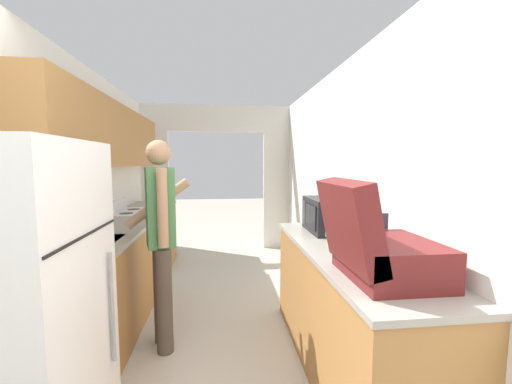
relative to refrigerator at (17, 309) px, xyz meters
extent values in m
cube|color=silver|center=(-0.37, 1.04, 0.43)|extent=(0.06, 6.86, 2.50)
cube|color=#9E6B38|center=(-0.18, 1.97, 0.99)|extent=(0.32, 3.10, 0.65)
cube|color=silver|center=(2.22, 1.04, 0.43)|extent=(0.06, 6.86, 2.50)
cube|color=silver|center=(-0.21, 3.90, 0.20)|extent=(0.65, 0.06, 2.05)
cube|color=silver|center=(2.07, 3.90, 0.20)|extent=(0.65, 0.06, 2.05)
cube|color=silver|center=(0.93, 3.90, 1.45)|extent=(2.93, 0.06, 0.45)
cube|color=#9E6B38|center=(-0.04, 1.26, -0.38)|extent=(0.60, 1.69, 0.88)
cube|color=gray|center=(-0.04, 1.26, 0.08)|extent=(0.62, 1.71, 0.03)
cube|color=#9E6B38|center=(-0.04, 3.19, -0.38)|extent=(0.60, 0.66, 0.88)
cube|color=gray|center=(-0.04, 3.20, 0.08)|extent=(0.62, 0.67, 0.03)
cube|color=#9EA3A8|center=(-0.04, 0.98, 0.09)|extent=(0.42, 0.44, 0.00)
cube|color=#9E6B38|center=(1.89, 0.52, -0.38)|extent=(0.60, 1.96, 0.88)
cube|color=gray|center=(1.89, 0.52, 0.08)|extent=(0.62, 1.98, 0.03)
cube|color=white|center=(0.00, 0.00, 0.00)|extent=(0.67, 0.80, 1.64)
cube|color=black|center=(0.34, 0.00, 0.36)|extent=(0.01, 0.76, 0.01)
cylinder|color=#99999E|center=(0.36, 0.25, -0.13)|extent=(0.02, 0.02, 0.66)
cube|color=white|center=(-0.03, 2.49, -0.36)|extent=(0.62, 0.75, 0.92)
cube|color=black|center=(0.29, 2.49, -0.36)|extent=(0.01, 0.51, 0.27)
cylinder|color=#B7B7BC|center=(0.31, 2.49, -0.14)|extent=(0.02, 0.60, 0.02)
cube|color=white|center=(-0.32, 2.49, 0.16)|extent=(0.04, 0.75, 0.14)
cylinder|color=#232328|center=(0.10, 2.32, 0.09)|extent=(0.16, 0.16, 0.01)
cylinder|color=#232328|center=(0.10, 2.65, 0.09)|extent=(0.16, 0.16, 0.01)
cylinder|color=#232328|center=(-0.15, 2.32, 0.09)|extent=(0.16, 0.16, 0.01)
cylinder|color=#232328|center=(-0.15, 2.65, 0.09)|extent=(0.16, 0.16, 0.01)
cylinder|color=#4C4238|center=(0.53, 0.89, -0.40)|extent=(0.16, 0.16, 0.85)
cylinder|color=#4C4238|center=(0.48, 1.06, -0.40)|extent=(0.16, 0.16, 0.85)
cube|color=#4C844C|center=(0.51, 0.98, 0.35)|extent=(0.26, 0.26, 0.64)
cylinder|color=tan|center=(0.55, 0.84, 0.37)|extent=(0.10, 0.10, 0.61)
cylinder|color=tan|center=(0.46, 1.11, 0.37)|extent=(0.54, 0.24, 0.41)
sphere|color=tan|center=(0.51, 0.98, 0.79)|extent=(0.20, 0.20, 0.20)
cube|color=#5B1919|center=(1.89, -0.04, 0.20)|extent=(0.45, 0.53, 0.20)
cube|color=#5B1919|center=(1.66, -0.04, 0.40)|extent=(0.20, 0.53, 0.46)
cube|color=#2D2D33|center=(1.89, 0.24, 0.35)|extent=(0.27, 0.02, 0.10)
cube|color=black|center=(1.97, 1.09, 0.24)|extent=(0.40, 0.50, 0.30)
cube|color=black|center=(1.77, 1.04, 0.24)|extent=(0.01, 0.30, 0.20)
cube|color=#38383D|center=(1.77, 1.26, 0.24)|extent=(0.01, 0.10, 0.22)
cube|color=gold|center=(1.89, 0.55, 0.11)|extent=(0.21, 0.30, 0.03)
cube|color=red|center=(1.91, 0.53, 0.14)|extent=(0.20, 0.25, 0.03)
cube|color=#33894C|center=(1.89, 0.52, 0.18)|extent=(0.25, 0.31, 0.03)
cube|color=#2D4C99|center=(1.89, 0.53, 0.21)|extent=(0.26, 0.29, 0.03)
camera|label=1|loc=(1.00, -1.58, 0.72)|focal=22.00mm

